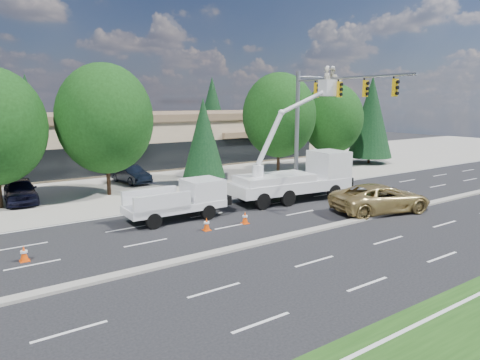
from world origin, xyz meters
TOP-DOWN VIEW (x-y plane):
  - ground at (0.00, 0.00)m, footprint 140.00×140.00m
  - concrete_apron at (0.00, 20.00)m, footprint 140.00×22.00m
  - road_median at (0.00, 0.00)m, footprint 120.00×0.55m
  - strip_mall at (0.00, 29.97)m, footprint 50.40×15.40m
  - tree_front_d at (-3.00, 15.00)m, footprint 6.80×6.80m
  - tree_front_e at (5.00, 15.00)m, footprint 3.58×3.58m
  - tree_front_f at (13.00, 15.00)m, footprint 6.75×6.75m
  - tree_front_g at (20.00, 15.00)m, footprint 6.18×6.18m
  - tree_front_h at (26.00, 15.00)m, footprint 4.82×4.82m
  - tree_back_b at (-4.00, 42.00)m, footprint 5.10×5.10m
  - tree_back_c at (10.00, 42.00)m, footprint 5.04×5.04m
  - tree_back_d at (22.00, 42.00)m, footprint 5.32×5.32m
  - signal_mast at (10.03, 7.04)m, footprint 2.76×10.16m
  - utility_pickup at (-1.57, 6.12)m, footprint 5.78×2.34m
  - bucket_truck at (7.64, 5.93)m, footprint 9.19×3.52m
  - traffic_cone_a at (-10.21, 3.89)m, footprint 0.40×0.40m
  - traffic_cone_b at (-1.54, 3.33)m, footprint 0.40×0.40m
  - traffic_cone_c at (0.89, 3.22)m, footprint 0.40×0.40m
  - minivan at (9.27, 0.60)m, footprint 6.78×4.33m
  - parked_car_west at (-8.69, 16.00)m, footprint 2.33×5.05m
  - parked_car_east at (0.00, 18.62)m, footprint 2.23×4.66m

SIDE VIEW (x-z plane):
  - ground at x=0.00m, z-range 0.00..0.00m
  - concrete_apron at x=0.00m, z-range 0.00..0.01m
  - road_median at x=0.00m, z-range 0.00..0.12m
  - traffic_cone_a at x=-10.21m, z-range -0.01..0.69m
  - traffic_cone_b at x=-1.54m, z-range -0.01..0.69m
  - traffic_cone_c at x=0.89m, z-range -0.01..0.69m
  - parked_car_east at x=0.00m, z-range 0.00..1.47m
  - parked_car_west at x=-8.69m, z-range 0.00..1.67m
  - minivan at x=9.27m, z-range 0.00..1.74m
  - utility_pickup at x=-1.57m, z-range -0.19..2.01m
  - bucket_truck at x=7.64m, z-range -2.56..6.59m
  - strip_mall at x=0.00m, z-range 0.08..5.58m
  - tree_front_e at x=5.00m, z-range 0.26..7.30m
  - tree_front_g at x=20.00m, z-range 0.73..9.31m
  - tree_front_h at x=26.00m, z-range 0.35..9.84m
  - tree_back_c at x=10.00m, z-range 0.36..10.29m
  - tree_back_b at x=-4.00m, z-range 0.37..10.41m
  - tree_front_f at x=13.00m, z-range 0.80..10.17m
  - tree_front_d at x=-3.00m, z-range 0.81..10.24m
  - tree_back_d at x=22.00m, z-range 0.38..10.88m
  - signal_mast at x=10.03m, z-range 1.56..10.56m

